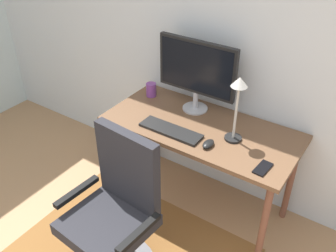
{
  "coord_description": "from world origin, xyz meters",
  "views": [
    {
      "loc": [
        0.86,
        -0.03,
        2.11
      ],
      "look_at": [
        -0.22,
        1.57,
        0.82
      ],
      "focal_mm": 40.0,
      "sensor_mm": 36.0,
      "label": 1
    }
  ],
  "objects_px": {
    "keyboard": "(171,130)",
    "cell_phone": "(263,168)",
    "monitor": "(197,70)",
    "computer_mouse": "(208,144)",
    "desk_lamp": "(238,98)",
    "coffee_cup": "(151,90)",
    "desk": "(201,136)",
    "office_chair": "(115,227)"
  },
  "relations": [
    {
      "from": "cell_phone",
      "to": "office_chair",
      "type": "distance_m",
      "value": 0.93
    },
    {
      "from": "desk",
      "to": "desk_lamp",
      "type": "bearing_deg",
      "value": -4.27
    },
    {
      "from": "keyboard",
      "to": "cell_phone",
      "type": "xyz_separation_m",
      "value": [
        0.65,
        -0.02,
        -0.0
      ]
    },
    {
      "from": "desk",
      "to": "keyboard",
      "type": "relative_size",
      "value": 3.05
    },
    {
      "from": "keyboard",
      "to": "cell_phone",
      "type": "distance_m",
      "value": 0.65
    },
    {
      "from": "desk",
      "to": "cell_phone",
      "type": "xyz_separation_m",
      "value": [
        0.51,
        -0.19,
        0.09
      ]
    },
    {
      "from": "keyboard",
      "to": "office_chair",
      "type": "bearing_deg",
      "value": -89.16
    },
    {
      "from": "cell_phone",
      "to": "office_chair",
      "type": "xyz_separation_m",
      "value": [
        -0.64,
        -0.59,
        -0.34
      ]
    },
    {
      "from": "desk_lamp",
      "to": "keyboard",
      "type": "bearing_deg",
      "value": -158.07
    },
    {
      "from": "computer_mouse",
      "to": "cell_phone",
      "type": "height_order",
      "value": "computer_mouse"
    },
    {
      "from": "desk_lamp",
      "to": "computer_mouse",
      "type": "bearing_deg",
      "value": -121.16
    },
    {
      "from": "computer_mouse",
      "to": "office_chair",
      "type": "distance_m",
      "value": 0.75
    },
    {
      "from": "desk_lamp",
      "to": "monitor",
      "type": "bearing_deg",
      "value": 154.67
    },
    {
      "from": "coffee_cup",
      "to": "office_chair",
      "type": "relative_size",
      "value": 0.1
    },
    {
      "from": "computer_mouse",
      "to": "coffee_cup",
      "type": "relative_size",
      "value": 1.01
    },
    {
      "from": "monitor",
      "to": "desk_lamp",
      "type": "relative_size",
      "value": 1.33
    },
    {
      "from": "coffee_cup",
      "to": "office_chair",
      "type": "bearing_deg",
      "value": -66.62
    },
    {
      "from": "office_chair",
      "to": "cell_phone",
      "type": "bearing_deg",
      "value": 47.14
    },
    {
      "from": "monitor",
      "to": "keyboard",
      "type": "height_order",
      "value": "monitor"
    },
    {
      "from": "keyboard",
      "to": "monitor",
      "type": "bearing_deg",
      "value": 92.43
    },
    {
      "from": "desk",
      "to": "desk_lamp",
      "type": "distance_m",
      "value": 0.45
    },
    {
      "from": "cell_phone",
      "to": "keyboard",
      "type": "bearing_deg",
      "value": -177.09
    },
    {
      "from": "coffee_cup",
      "to": "desk",
      "type": "bearing_deg",
      "value": -16.08
    },
    {
      "from": "computer_mouse",
      "to": "cell_phone",
      "type": "bearing_deg",
      "value": -2.48
    },
    {
      "from": "office_chair",
      "to": "monitor",
      "type": "bearing_deg",
      "value": 95.94
    },
    {
      "from": "coffee_cup",
      "to": "office_chair",
      "type": "height_order",
      "value": "office_chair"
    },
    {
      "from": "office_chair",
      "to": "coffee_cup",
      "type": "bearing_deg",
      "value": 117.92
    },
    {
      "from": "monitor",
      "to": "desk_lamp",
      "type": "bearing_deg",
      "value": -25.33
    },
    {
      "from": "computer_mouse",
      "to": "desk",
      "type": "bearing_deg",
      "value": 130.52
    },
    {
      "from": "desk",
      "to": "cell_phone",
      "type": "height_order",
      "value": "cell_phone"
    },
    {
      "from": "monitor",
      "to": "computer_mouse",
      "type": "xyz_separation_m",
      "value": [
        0.3,
        -0.34,
        -0.29
      ]
    },
    {
      "from": "monitor",
      "to": "keyboard",
      "type": "distance_m",
      "value": 0.45
    },
    {
      "from": "coffee_cup",
      "to": "cell_phone",
      "type": "distance_m",
      "value": 1.09
    },
    {
      "from": "desk",
      "to": "office_chair",
      "type": "bearing_deg",
      "value": -99.13
    },
    {
      "from": "office_chair",
      "to": "computer_mouse",
      "type": "bearing_deg",
      "value": 70.16
    },
    {
      "from": "desk_lamp",
      "to": "office_chair",
      "type": "bearing_deg",
      "value": -115.84
    },
    {
      "from": "cell_phone",
      "to": "desk_lamp",
      "type": "relative_size",
      "value": 0.32
    },
    {
      "from": "monitor",
      "to": "computer_mouse",
      "type": "distance_m",
      "value": 0.54
    },
    {
      "from": "computer_mouse",
      "to": "coffee_cup",
      "type": "height_order",
      "value": "coffee_cup"
    },
    {
      "from": "desk",
      "to": "cell_phone",
      "type": "relative_size",
      "value": 9.35
    },
    {
      "from": "monitor",
      "to": "keyboard",
      "type": "bearing_deg",
      "value": -87.57
    },
    {
      "from": "cell_phone",
      "to": "desk_lamp",
      "type": "height_order",
      "value": "desk_lamp"
    }
  ]
}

